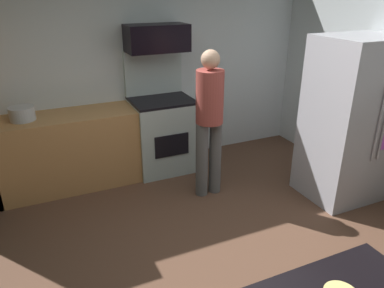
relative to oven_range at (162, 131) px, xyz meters
The scene contains 8 objects.
ground_plane 2.07m from the oven_range, 99.98° to the right, with size 5.20×4.80×0.02m, color brown.
wall_back 0.93m from the oven_range, 133.55° to the left, with size 5.20×0.12×2.60m, color silver.
lower_cabinet_run 1.25m from the oven_range, behind, with size 2.40×0.60×0.90m, color tan.
oven_range is the anchor object (origin of this frame).
microwave 1.17m from the oven_range, 90.00° to the left, with size 0.74×0.38×0.32m, color black.
refrigerator 2.27m from the oven_range, 41.11° to the right, with size 0.89×0.75×1.80m.
person_cook 0.97m from the oven_range, 73.21° to the right, with size 0.31×0.30×1.66m.
stock_pot 1.67m from the oven_range, behind, with size 0.27×0.27×0.15m, color #B6BAC0.
Camera 1 is at (-1.12, -2.25, 2.25)m, focal length 34.43 mm.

